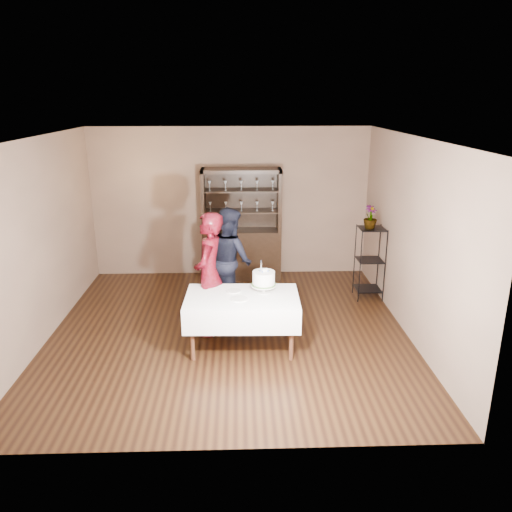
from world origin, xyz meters
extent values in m
plane|color=black|center=(0.00, 0.00, 0.00)|extent=(5.00, 5.00, 0.00)
plane|color=silver|center=(0.00, 0.00, 2.70)|extent=(5.00, 5.00, 0.00)
cube|color=brown|center=(0.00, 2.50, 1.35)|extent=(5.00, 0.02, 2.70)
cube|color=brown|center=(-2.50, 0.00, 1.35)|extent=(0.02, 5.00, 2.70)
cube|color=brown|center=(2.50, 0.00, 1.35)|extent=(0.02, 5.00, 2.70)
cube|color=black|center=(0.20, 2.24, 0.45)|extent=(1.40, 0.48, 0.90)
cube|color=black|center=(0.20, 2.46, 1.45)|extent=(1.40, 0.03, 1.10)
cube|color=black|center=(0.20, 2.24, 1.97)|extent=(1.40, 0.48, 0.06)
cube|color=black|center=(0.20, 2.24, 1.25)|extent=(1.28, 0.42, 0.02)
cube|color=black|center=(0.20, 2.24, 1.62)|extent=(1.28, 0.42, 0.02)
cylinder|color=black|center=(2.08, 1.00, 0.60)|extent=(0.02, 0.02, 1.20)
cylinder|color=black|center=(2.48, 1.00, 0.60)|extent=(0.02, 0.02, 1.20)
cylinder|color=black|center=(2.08, 1.40, 0.60)|extent=(0.02, 0.02, 1.20)
cylinder|color=black|center=(2.48, 1.40, 0.60)|extent=(0.02, 0.02, 1.20)
cube|color=black|center=(2.28, 1.20, 0.15)|extent=(0.40, 0.40, 0.02)
cube|color=black|center=(2.28, 1.20, 0.65)|extent=(0.40, 0.40, 0.01)
cube|color=black|center=(2.28, 1.20, 1.18)|extent=(0.40, 0.40, 0.02)
cube|color=white|center=(0.18, -0.47, 0.56)|extent=(1.49, 0.94, 0.34)
cylinder|color=#492A1A|center=(-0.45, -0.79, 0.35)|extent=(0.06, 0.06, 0.69)
cylinder|color=#492A1A|center=(0.80, -0.83, 0.35)|extent=(0.06, 0.06, 0.69)
cylinder|color=#492A1A|center=(-0.43, -0.11, 0.35)|extent=(0.06, 0.06, 0.69)
cylinder|color=#492A1A|center=(0.82, -0.14, 0.35)|extent=(0.06, 0.06, 0.69)
imported|color=#350405|center=(-0.26, 0.00, 0.87)|extent=(0.53, 0.70, 1.73)
imported|color=black|center=(0.01, 0.80, 0.81)|extent=(0.95, 1.00, 1.63)
cylinder|color=white|center=(0.47, -0.34, 0.74)|extent=(0.18, 0.18, 0.01)
cylinder|color=white|center=(0.47, -0.34, 0.78)|extent=(0.05, 0.05, 0.09)
cylinder|color=white|center=(0.47, -0.34, 0.83)|extent=(0.33, 0.33, 0.01)
cylinder|color=#476F35|center=(0.47, -0.34, 0.84)|extent=(0.32, 0.32, 0.02)
cylinder|color=white|center=(0.47, -0.34, 0.93)|extent=(0.34, 0.34, 0.18)
sphere|color=#6172D1|center=(0.50, -0.34, 1.03)|extent=(0.02, 0.02, 0.02)
cube|color=silver|center=(0.43, -0.36, 1.08)|extent=(0.02, 0.02, 0.13)
cube|color=black|center=(0.43, -0.36, 1.16)|extent=(0.02, 0.02, 0.05)
cylinder|color=white|center=(0.15, -0.58, 0.74)|extent=(0.24, 0.24, 0.01)
cylinder|color=white|center=(0.08, -0.30, 0.74)|extent=(0.24, 0.24, 0.01)
imported|color=#476F35|center=(2.24, 1.18, 1.37)|extent=(0.29, 0.29, 0.37)
camera|label=1|loc=(0.16, -6.45, 3.20)|focal=35.00mm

